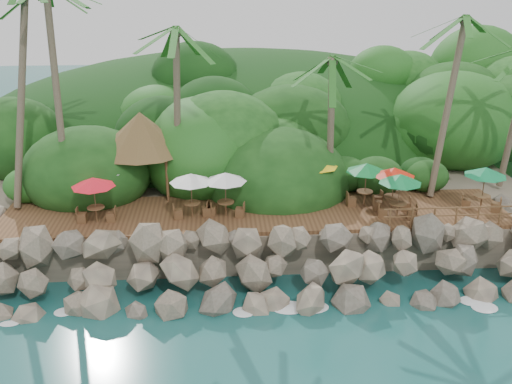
{
  "coord_description": "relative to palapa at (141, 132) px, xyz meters",
  "views": [
    {
      "loc": [
        -1.81,
        -21.76,
        14.22
      ],
      "look_at": [
        0.0,
        6.0,
        3.4
      ],
      "focal_mm": 40.95,
      "sensor_mm": 36.0,
      "label": 1
    }
  ],
  "objects": [
    {
      "name": "dining_clusters",
      "position": [
        7.67,
        -3.22,
        -1.55
      ],
      "size": [
        21.89,
        4.96,
        2.34
      ],
      "color": "brown",
      "rests_on": "terrace"
    },
    {
      "name": "terrace",
      "position": [
        6.06,
        -3.24,
        -3.59
      ],
      "size": [
        26.0,
        5.0,
        0.2
      ],
      "primitive_type": "cube",
      "color": "brown",
      "rests_on": "land_base"
    },
    {
      "name": "palapa",
      "position": [
        0.0,
        0.0,
        0.0
      ],
      "size": [
        4.95,
        4.95,
        4.6
      ],
      "color": "brown",
      "rests_on": "ground"
    },
    {
      "name": "ground",
      "position": [
        6.06,
        -9.24,
        -5.79
      ],
      "size": [
        140.0,
        140.0,
        0.0
      ],
      "primitive_type": "plane",
      "color": "#19514F",
      "rests_on": "ground"
    },
    {
      "name": "jungle_foliage",
      "position": [
        6.06,
        5.76,
        -5.79
      ],
      "size": [
        44.0,
        16.0,
        12.0
      ],
      "primitive_type": null,
      "color": "#143811",
      "rests_on": "ground"
    },
    {
      "name": "land_base",
      "position": [
        6.06,
        6.76,
        -4.74
      ],
      "size": [
        32.0,
        25.2,
        2.1
      ],
      "primitive_type": "cube",
      "color": "gray",
      "rests_on": "ground"
    },
    {
      "name": "jungle_hill",
      "position": [
        6.06,
        14.26,
        -5.79
      ],
      "size": [
        44.8,
        28.0,
        15.4
      ],
      "primitive_type": "ellipsoid",
      "color": "#143811",
      "rests_on": "ground"
    },
    {
      "name": "waiter",
      "position": [
        8.71,
        -2.76,
        -2.57
      ],
      "size": [
        0.77,
        0.61,
        1.83
      ],
      "primitive_type": "imported",
      "rotation": [
        0.0,
        0.0,
        3.43
      ],
      "color": "white",
      "rests_on": "terrace"
    },
    {
      "name": "railing",
      "position": [
        15.71,
        -5.59,
        -2.88
      ],
      "size": [
        7.2,
        0.1,
        1.0
      ],
      "color": "brown",
      "rests_on": "terrace"
    },
    {
      "name": "palms",
      "position": [
        6.56,
        -0.82,
        5.93
      ],
      "size": [
        32.17,
        6.92,
        12.86
      ],
      "color": "brown",
      "rests_on": "ground"
    },
    {
      "name": "foam_line",
      "position": [
        6.06,
        -8.94,
        -5.76
      ],
      "size": [
        25.2,
        0.8,
        0.06
      ],
      "color": "white",
      "rests_on": "ground"
    },
    {
      "name": "seawall",
      "position": [
        6.06,
        -7.24,
        -4.64
      ],
      "size": [
        29.0,
        4.0,
        2.3
      ],
      "primitive_type": null,
      "color": "gray",
      "rests_on": "ground"
    }
  ]
}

